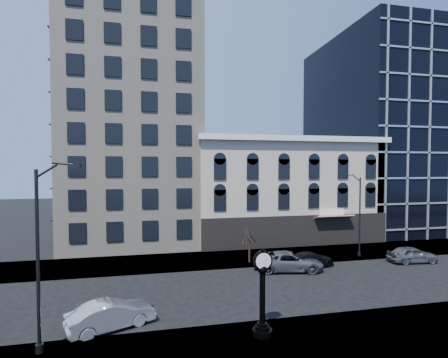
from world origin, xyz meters
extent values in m
plane|color=black|center=(0.00, 0.00, 0.00)|extent=(160.00, 160.00, 0.00)
cube|color=gray|center=(0.00, 8.00, 0.06)|extent=(160.00, 6.00, 0.12)
cube|color=gray|center=(0.00, -8.00, 0.06)|extent=(160.00, 6.00, 0.12)
cube|color=#BAAC95|center=(-6.00, 19.00, 19.00)|extent=(15.00, 15.00, 38.00)
cube|color=#C0B39E|center=(12.00, 16.00, 6.00)|extent=(22.00, 10.00, 12.00)
cube|color=white|center=(12.00, 10.80, 12.20)|extent=(22.60, 0.80, 0.60)
cube|color=black|center=(12.00, 10.95, 1.80)|extent=(22.00, 0.30, 3.60)
cube|color=maroon|center=(16.00, 10.40, 3.40)|extent=(4.50, 1.18, 0.55)
cube|color=black|center=(32.00, 21.00, 14.00)|extent=(20.00, 20.00, 28.00)
cylinder|color=black|center=(1.86, -6.59, 0.26)|extent=(1.05, 1.05, 0.29)
cylinder|color=black|center=(1.86, -6.59, 0.50)|extent=(0.77, 0.77, 0.19)
cylinder|color=black|center=(1.86, -6.59, 0.67)|extent=(0.57, 0.57, 0.15)
cylinder|color=black|center=(1.86, -6.59, 2.13)|extent=(0.31, 0.31, 2.77)
sphere|color=black|center=(1.86, -6.59, 3.61)|extent=(0.54, 0.54, 0.54)
cube|color=black|center=(1.86, -6.59, 3.71)|extent=(0.87, 0.25, 0.24)
cylinder|color=black|center=(1.86, -6.59, 4.09)|extent=(1.01, 0.36, 0.99)
cylinder|color=white|center=(1.86, -6.75, 4.09)|extent=(0.84, 0.06, 0.84)
cylinder|color=white|center=(1.86, -6.43, 4.09)|extent=(0.84, 0.06, 0.84)
sphere|color=black|center=(1.86, -6.59, 4.66)|extent=(0.19, 0.19, 0.19)
cylinder|color=black|center=(-9.09, -6.00, 4.50)|extent=(0.16, 0.16, 8.76)
cylinder|color=black|center=(-9.09, -6.00, 0.32)|extent=(0.37, 0.37, 0.41)
cube|color=black|center=(-7.23, -6.52, 9.04)|extent=(0.60, 0.37, 0.14)
cylinder|color=black|center=(16.24, 6.00, 4.06)|extent=(0.15, 0.15, 7.88)
cylinder|color=black|center=(16.24, 6.00, 0.30)|extent=(0.33, 0.33, 0.37)
cube|color=black|center=(14.54, 5.63, 8.13)|extent=(0.54, 0.30, 0.13)
cylinder|color=black|center=(4.90, 6.26, 1.25)|extent=(0.19, 0.19, 2.26)
imported|color=#A5A8AD|center=(-6.08, -4.00, 0.77)|extent=(4.95, 3.36, 1.54)
imported|color=#595B60|center=(7.69, 3.54, 0.81)|extent=(6.23, 3.71, 1.62)
imported|color=black|center=(9.88, 3.93, 0.70)|extent=(5.16, 3.33, 1.39)
imported|color=#595B60|center=(20.01, 3.38, 0.76)|extent=(4.60, 2.18, 1.52)
camera|label=1|loc=(-3.56, -22.66, 8.95)|focal=26.00mm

